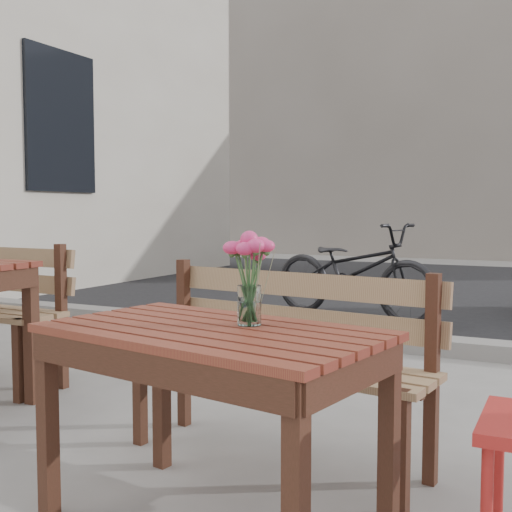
{
  "coord_description": "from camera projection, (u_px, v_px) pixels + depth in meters",
  "views": [
    {
      "loc": [
        0.95,
        -1.8,
        1.06
      ],
      "look_at": [
        -0.02,
        0.13,
        0.91
      ],
      "focal_mm": 45.0,
      "sensor_mm": 36.0,
      "label": 1
    }
  ],
  "objects": [
    {
      "name": "street",
      "position": [
        470.0,
        310.0,
        6.63
      ],
      "size": [
        30.0,
        8.12,
        0.12
      ],
      "color": "black",
      "rests_on": "ground"
    },
    {
      "name": "main_vase",
      "position": [
        249.0,
        267.0,
        2.13
      ],
      "size": [
        0.17,
        0.17,
        0.31
      ],
      "color": "white",
      "rests_on": "main_table"
    },
    {
      "name": "bicycle",
      "position": [
        353.0,
        271.0,
        6.28
      ],
      "size": [
        1.89,
        1.03,
        0.94
      ],
      "primitive_type": "imported",
      "rotation": [
        0.0,
        0.0,
        1.34
      ],
      "color": "black",
      "rests_on": "ground"
    },
    {
      "name": "main_table",
      "position": [
        212.0,
        361.0,
        2.1
      ],
      "size": [
        1.19,
        0.82,
        0.68
      ],
      "rotation": [
        0.0,
        0.0,
        -0.17
      ],
      "color": "maroon",
      "rests_on": "ground"
    },
    {
      "name": "main_bench",
      "position": [
        284.0,
        339.0,
        2.74
      ],
      "size": [
        1.39,
        0.57,
        0.84
      ],
      "rotation": [
        0.0,
        0.0,
        -0.12
      ],
      "color": "#896647",
      "rests_on": "ground"
    }
  ]
}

